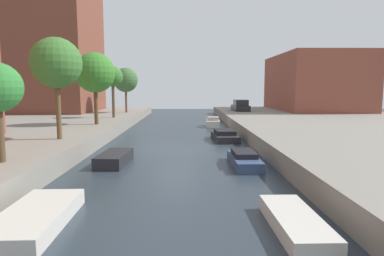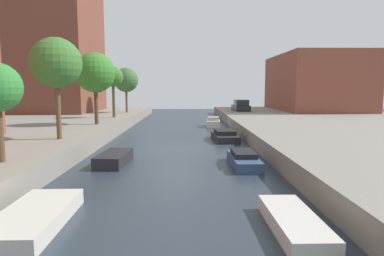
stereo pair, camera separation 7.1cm
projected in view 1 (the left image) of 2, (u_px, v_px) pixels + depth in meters
ground_plane at (176, 149)px, 21.39m from camera, size 84.00×84.00×0.00m
apartment_tower_far at (52, 36)px, 40.95m from camera, size 10.00×11.50×18.72m
low_block_right at (314, 82)px, 44.82m from camera, size 10.00×15.27×7.40m
street_tree_2 at (56, 63)px, 18.56m from camera, size 2.85×2.85×5.75m
street_tree_3 at (95, 73)px, 26.38m from camera, size 3.20×3.20×5.76m
street_tree_4 at (113, 77)px, 32.71m from camera, size 2.01×2.01×5.07m
street_tree_5 at (126, 80)px, 39.66m from camera, size 2.92×2.92×5.37m
parked_car at (240, 106)px, 42.85m from camera, size 1.96×4.15×1.46m
moored_boat_left_1 at (35, 218)px, 9.38m from camera, size 1.78×3.89×0.49m
moored_boat_left_2 at (114, 159)px, 17.05m from camera, size 1.52×3.09×0.60m
moored_boat_right_1 at (295, 223)px, 9.09m from camera, size 1.25×3.42×0.46m
moored_boat_right_2 at (244, 160)px, 16.70m from camera, size 1.31×3.58×0.75m
moored_boat_right_3 at (225, 136)px, 24.92m from camera, size 1.86×3.81×0.79m
moored_boat_right_4 at (213, 122)px, 33.78m from camera, size 1.53×3.14×1.02m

